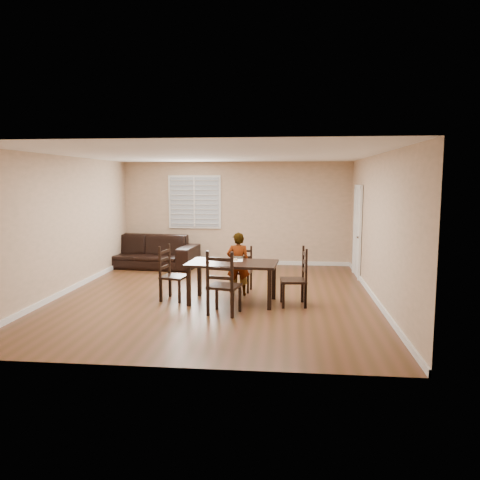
% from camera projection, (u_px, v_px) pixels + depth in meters
% --- Properties ---
extents(ground, '(7.00, 7.00, 0.00)m').
position_uv_depth(ground, '(216.00, 296.00, 9.05)').
color(ground, brown).
rests_on(ground, ground).
extents(room, '(6.04, 7.04, 2.72)m').
position_uv_depth(room, '(219.00, 202.00, 8.99)').
color(room, '#D0AC8D').
rests_on(room, ground).
extents(dining_table, '(1.66, 1.02, 0.75)m').
position_uv_depth(dining_table, '(232.00, 267.00, 8.49)').
color(dining_table, black).
rests_on(dining_table, ground).
extents(chair_near, '(0.44, 0.42, 0.90)m').
position_uv_depth(chair_near, '(242.00, 270.00, 9.51)').
color(chair_near, black).
rests_on(chair_near, ground).
extents(chair_far, '(0.58, 0.55, 1.09)m').
position_uv_depth(chair_far, '(221.00, 287.00, 7.67)').
color(chair_far, black).
rests_on(chair_far, ground).
extents(chair_left, '(0.51, 0.53, 1.03)m').
position_uv_depth(chair_left, '(168.00, 275.00, 8.74)').
color(chair_left, black).
rests_on(chair_left, ground).
extents(chair_right, '(0.49, 0.52, 1.05)m').
position_uv_depth(chair_right, '(300.00, 279.00, 8.32)').
color(chair_right, black).
rests_on(chair_right, ground).
extents(child, '(0.46, 0.32, 1.23)m').
position_uv_depth(child, '(238.00, 264.00, 9.06)').
color(child, gray).
rests_on(child, ground).
extents(napkin, '(0.33, 0.33, 0.00)m').
position_uv_depth(napkin, '(234.00, 260.00, 8.65)').
color(napkin, '#F1E4CF').
rests_on(napkin, dining_table).
extents(donut, '(0.09, 0.09, 0.03)m').
position_uv_depth(donut, '(235.00, 259.00, 8.65)').
color(donut, gold).
rests_on(donut, napkin).
extents(sofa, '(2.91, 1.39, 0.82)m').
position_uv_depth(sofa, '(142.00, 251.00, 12.03)').
color(sofa, black).
rests_on(sofa, ground).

